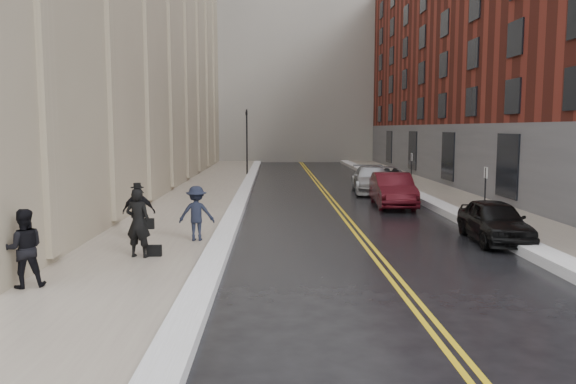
{
  "coord_description": "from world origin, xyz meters",
  "views": [
    {
      "loc": [
        -0.54,
        -13.98,
        3.76
      ],
      "look_at": [
        -0.04,
        4.92,
        1.6
      ],
      "focal_mm": 35.0,
      "sensor_mm": 36.0,
      "label": 1
    }
  ],
  "objects": [
    {
      "name": "car_maroon",
      "position": [
        5.2,
        12.69,
        0.81
      ],
      "size": [
        1.94,
        4.98,
        1.61
      ],
      "primitive_type": "imported",
      "rotation": [
        0.0,
        0.0,
        -0.05
      ],
      "color": "#430C13",
      "rests_on": "ground"
    },
    {
      "name": "ground",
      "position": [
        0.0,
        0.0,
        0.0
      ],
      "size": [
        160.0,
        160.0,
        0.0
      ],
      "primitive_type": "plane",
      "color": "black",
      "rests_on": "ground"
    },
    {
      "name": "lane_stripe_a",
      "position": [
        2.38,
        16.0,
        0.0
      ],
      "size": [
        0.12,
        64.0,
        0.01
      ],
      "primitive_type": "cube",
      "color": "gold",
      "rests_on": "ground"
    },
    {
      "name": "pedestrian_b",
      "position": [
        -3.02,
        3.92,
        1.03
      ],
      "size": [
        1.14,
        0.66,
        1.76
      ],
      "primitive_type": "imported",
      "rotation": [
        0.0,
        0.0,
        3.14
      ],
      "color": "black",
      "rests_on": "sidewalk_left"
    },
    {
      "name": "pedestrian_main",
      "position": [
        -4.32,
        1.58,
        1.13
      ],
      "size": [
        0.8,
        0.61,
        1.97
      ],
      "primitive_type": "imported",
      "rotation": [
        0.0,
        0.0,
        2.92
      ],
      "color": "black",
      "rests_on": "sidewalk_left"
    },
    {
      "name": "parking_sign_far",
      "position": [
        7.9,
        20.0,
        1.36
      ],
      "size": [
        0.06,
        0.35,
        2.23
      ],
      "color": "black",
      "rests_on": "ground"
    },
    {
      "name": "traffic_signal",
      "position": [
        -2.6,
        30.0,
        3.08
      ],
      "size": [
        0.18,
        0.15,
        5.2
      ],
      "color": "black",
      "rests_on": "ground"
    },
    {
      "name": "sidewalk_right",
      "position": [
        9.0,
        16.0,
        0.07
      ],
      "size": [
        3.0,
        64.0,
        0.15
      ],
      "primitive_type": "cube",
      "color": "gray",
      "rests_on": "ground"
    },
    {
      "name": "snow_ridge_right",
      "position": [
        7.15,
        16.0,
        0.15
      ],
      "size": [
        0.85,
        60.8,
        0.3
      ],
      "primitive_type": "cube",
      "color": "white",
      "rests_on": "ground"
    },
    {
      "name": "pedestrian_c",
      "position": [
        -4.89,
        4.06,
        1.06
      ],
      "size": [
        1.1,
        0.52,
        1.82
      ],
      "primitive_type": "imported",
      "rotation": [
        0.0,
        0.0,
        3.07
      ],
      "color": "black",
      "rests_on": "sidewalk_left"
    },
    {
      "name": "car_silver_far",
      "position": [
        6.46,
        20.11,
        0.7
      ],
      "size": [
        2.88,
        5.28,
        1.4
      ],
      "primitive_type": "imported",
      "rotation": [
        0.0,
        0.0,
        -0.11
      ],
      "color": "#A2A4AA",
      "rests_on": "ground"
    },
    {
      "name": "building_right",
      "position": [
        17.5,
        23.0,
        9.0
      ],
      "size": [
        14.0,
        50.0,
        18.0
      ],
      "primitive_type": "cube",
      "color": "maroon",
      "rests_on": "ground"
    },
    {
      "name": "car_silver_near",
      "position": [
        5.2,
        18.44,
        0.77
      ],
      "size": [
        2.51,
        5.43,
        1.54
      ],
      "primitive_type": "imported",
      "rotation": [
        0.0,
        0.0,
        -0.07
      ],
      "color": "#AEB1B6",
      "rests_on": "ground"
    },
    {
      "name": "parking_sign_near",
      "position": [
        7.9,
        8.0,
        1.36
      ],
      "size": [
        0.06,
        0.35,
        2.23
      ],
      "color": "black",
      "rests_on": "ground"
    },
    {
      "name": "sidewalk_left",
      "position": [
        -4.5,
        16.0,
        0.07
      ],
      "size": [
        4.0,
        64.0,
        0.15
      ],
      "primitive_type": "cube",
      "color": "gray",
      "rests_on": "ground"
    },
    {
      "name": "snow_ridge_left",
      "position": [
        -2.2,
        16.0,
        0.13
      ],
      "size": [
        0.7,
        60.8,
        0.26
      ],
      "primitive_type": "cube",
      "color": "white",
      "rests_on": "ground"
    },
    {
      "name": "car_black",
      "position": [
        6.79,
        4.17,
        0.7
      ],
      "size": [
        1.9,
        4.21,
        1.4
      ],
      "primitive_type": "imported",
      "rotation": [
        0.0,
        0.0,
        -0.06
      ],
      "color": "black",
      "rests_on": "ground"
    },
    {
      "name": "pedestrian_a",
      "position": [
        -6.2,
        -1.36,
        1.05
      ],
      "size": [
        1.08,
        0.98,
        1.8
      ],
      "primitive_type": "imported",
      "rotation": [
        0.0,
        0.0,
        3.55
      ],
      "color": "black",
      "rests_on": "sidewalk_left"
    },
    {
      "name": "lane_stripe_b",
      "position": [
        2.62,
        16.0,
        0.0
      ],
      "size": [
        0.12,
        64.0,
        0.01
      ],
      "primitive_type": "cube",
      "color": "gold",
      "rests_on": "ground"
    }
  ]
}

